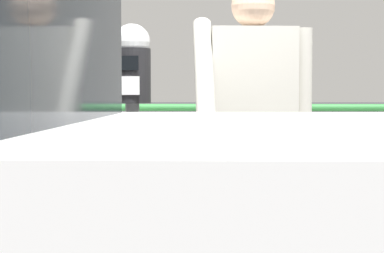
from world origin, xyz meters
name	(u,v)px	position (x,y,z in m)	size (l,w,h in m)	color
parking_meter	(132,99)	(0.26, 0.30, 1.20)	(0.19, 0.20, 1.44)	slate
pedestrian_at_meter	(253,125)	(0.86, 0.36, 1.06)	(0.61, 0.51, 1.65)	black
background_railing	(137,137)	(0.00, 2.37, 0.85)	(24.06, 0.06, 1.01)	#2D7A38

